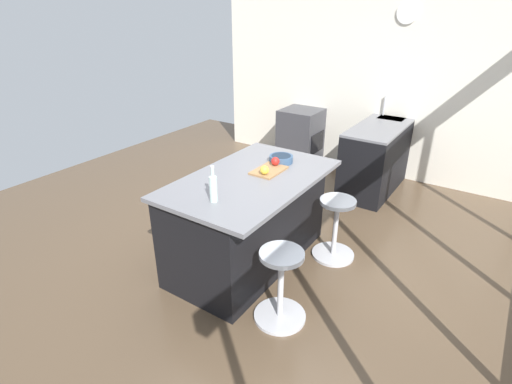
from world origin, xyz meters
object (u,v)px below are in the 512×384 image
(oven_range, at_px, (301,137))
(stool_by_window, at_px, (335,230))
(cutting_board, at_px, (269,170))
(water_bottle, at_px, (214,188))
(kitchen_island, at_px, (248,219))
(stool_middle, at_px, (281,288))
(apple_red, at_px, (275,161))
(fruit_bowl, at_px, (281,159))
(apple_yellow, at_px, (265,170))

(oven_range, xyz_separation_m, stool_by_window, (2.21, 1.58, -0.14))
(cutting_board, distance_m, water_bottle, 0.80)
(kitchen_island, height_order, stool_middle, kitchen_island)
(apple_red, bearing_deg, oven_range, -158.04)
(stool_by_window, distance_m, fruit_bowl, 0.92)
(apple_yellow, bearing_deg, apple_red, -172.38)
(apple_red, height_order, water_bottle, water_bottle)
(apple_red, relative_size, water_bottle, 0.27)
(kitchen_island, distance_m, apple_yellow, 0.55)
(kitchen_island, bearing_deg, fruit_bowl, 170.64)
(oven_range, bearing_deg, apple_yellow, 20.71)
(cutting_board, relative_size, fruit_bowl, 1.49)
(stool_middle, distance_m, fruit_bowl, 1.38)
(fruit_bowl, bearing_deg, apple_red, 7.92)
(cutting_board, relative_size, apple_yellow, 4.31)
(fruit_bowl, bearing_deg, oven_range, -157.19)
(oven_range, distance_m, stool_by_window, 2.72)
(kitchen_island, bearing_deg, stool_middle, 52.20)
(kitchen_island, distance_m, water_bottle, 0.83)
(cutting_board, distance_m, fruit_bowl, 0.28)
(apple_yellow, bearing_deg, oven_range, -159.29)
(cutting_board, xyz_separation_m, water_bottle, (0.79, -0.03, 0.11))
(stool_middle, height_order, apple_yellow, apple_yellow)
(apple_yellow, bearing_deg, kitchen_island, -56.76)
(water_bottle, bearing_deg, kitchen_island, -172.60)
(apple_yellow, relative_size, water_bottle, 0.27)
(stool_middle, bearing_deg, fruit_bowl, -148.81)
(apple_yellow, height_order, water_bottle, water_bottle)
(stool_middle, relative_size, cutting_board, 1.83)
(stool_by_window, relative_size, cutting_board, 1.83)
(stool_by_window, height_order, apple_yellow, apple_yellow)
(stool_middle, distance_m, apple_red, 1.28)
(cutting_board, height_order, apple_yellow, apple_yellow)
(oven_range, distance_m, water_bottle, 3.53)
(stool_by_window, xyz_separation_m, fruit_bowl, (0.06, -0.63, 0.67))
(kitchen_island, height_order, apple_yellow, apple_yellow)
(oven_range, relative_size, cutting_board, 2.48)
(oven_range, relative_size, stool_by_window, 1.36)
(kitchen_island, height_order, stool_by_window, kitchen_island)
(cutting_board, bearing_deg, apple_red, -177.48)
(water_bottle, height_order, fruit_bowl, water_bottle)
(stool_middle, height_order, apple_red, apple_red)
(stool_by_window, height_order, fruit_bowl, fruit_bowl)
(oven_range, distance_m, kitchen_island, 2.89)
(apple_yellow, distance_m, fruit_bowl, 0.40)
(stool_middle, xyz_separation_m, apple_yellow, (-0.64, -0.57, 0.69))
(water_bottle, relative_size, fruit_bowl, 1.30)
(stool_by_window, relative_size, apple_red, 7.79)
(stool_middle, relative_size, apple_red, 7.79)
(stool_middle, distance_m, apple_yellow, 1.10)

